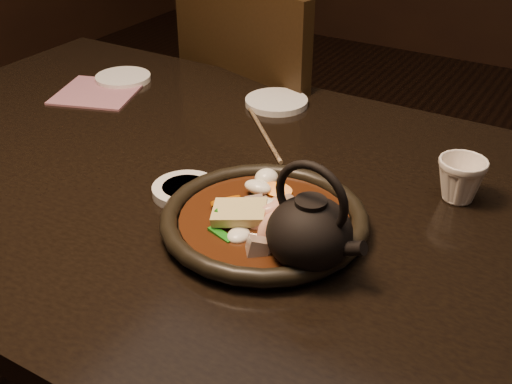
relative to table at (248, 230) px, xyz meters
The scene contains 11 objects.
table is the anchor object (origin of this frame).
chair 0.65m from the table, 114.84° to the left, with size 0.56×0.56×0.95m.
plate 0.15m from the table, 46.30° to the right, with size 0.30×0.30×0.03m.
stirfry 0.15m from the table, 46.89° to the right, with size 0.18×0.19×0.07m.
soy_dish 0.13m from the table, 141.88° to the right, with size 0.11×0.11×0.01m, color silver.
saucer_left 0.57m from the table, 151.82° to the left, with size 0.12×0.12×0.01m, color silver.
saucer_right 0.36m from the table, 112.07° to the left, with size 0.13×0.13×0.01m, color silver.
tea_cup 0.35m from the table, 26.28° to the left, with size 0.08×0.07×0.08m, color white.
chopsticks 0.23m from the table, 114.43° to the left, with size 0.19×0.19×0.01m.
napkin 0.53m from the table, 160.00° to the left, with size 0.16×0.16×0.00m, color #925A67.
teapot 0.25m from the table, 36.15° to the right, with size 0.14×0.11×0.15m.
Camera 1 is at (0.47, -0.75, 1.28)m, focal length 45.00 mm.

